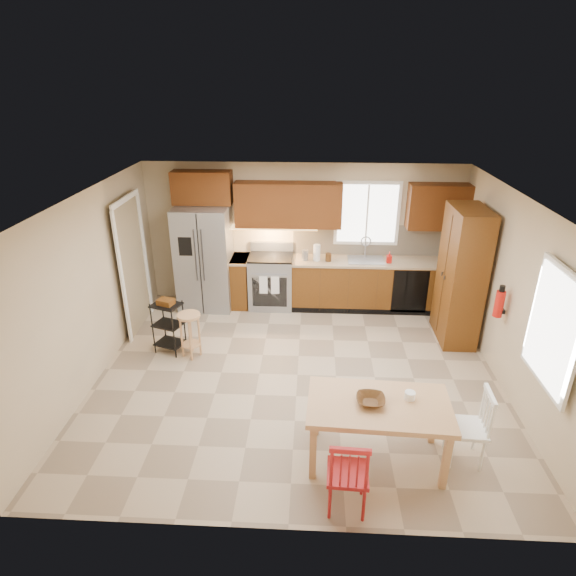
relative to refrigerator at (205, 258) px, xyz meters
The scene contains 33 objects.
floor 2.87m from the refrigerator, 51.34° to the right, with size 5.50×5.50×0.00m, color tan.
ceiling 3.15m from the refrigerator, 51.34° to the right, with size 5.50×5.00×0.02m, color silver.
wall_back 1.77m from the refrigerator, 12.44° to the left, with size 5.50×0.02×2.50m, color #CCB793.
wall_front 4.94m from the refrigerator, 69.82° to the right, with size 5.50×0.02×2.50m, color #CCB793.
wall_left 2.39m from the refrigerator, 116.29° to the right, with size 0.02×5.00×2.50m, color #CCB793.
wall_right 4.94m from the refrigerator, 25.53° to the right, with size 0.02×5.00×2.50m, color #CCB793.
refrigerator is the anchor object (origin of this frame).
range_stove 1.24m from the refrigerator, ahead, with size 0.76×0.63×0.92m, color gray.
base_cabinet_narrow 0.76m from the refrigerator, ahead, with size 0.30×0.60×0.90m, color #5B3210.
base_cabinet_run 3.03m from the refrigerator, ahead, with size 2.92×0.60×0.90m, color #5B3210.
dishwasher 3.59m from the refrigerator, ahead, with size 0.60×0.02×0.78m, color black.
backsplash 3.02m from the refrigerator, ahead, with size 2.92×0.03×0.55m, color beige.
upper_over_fridge 1.21m from the refrigerator, 90.00° to the left, with size 1.00×0.35×0.55m, color #612E10.
upper_left_block 1.73m from the refrigerator, ahead, with size 1.80×0.35×0.75m, color #612E10.
upper_right_block 4.06m from the refrigerator, ahead, with size 1.00×0.35×0.75m, color #612E10.
window_back 2.92m from the refrigerator, ahead, with size 1.12×0.04×1.12m, color white.
sink 2.80m from the refrigerator, ahead, with size 0.62×0.46×0.16m, color gray.
undercab_glow 1.27m from the refrigerator, ahead, with size 1.60×0.30×0.01m, color #FFBF66.
soap_bottle 3.18m from the refrigerator, ahead, with size 0.09×0.09×0.19m, color red.
paper_towel 1.95m from the refrigerator, ahead, with size 0.12×0.12×0.28m, color white.
canister_steel 1.75m from the refrigerator, ahead, with size 0.11×0.11×0.18m, color gray.
canister_wood 2.15m from the refrigerator, ahead, with size 0.10×0.10×0.14m, color #4E3014.
pantry 4.23m from the refrigerator, 12.62° to the right, with size 0.50×0.95×2.10m, color #5B3210.
fire_extinguisher 4.76m from the refrigerator, 24.52° to the right, with size 0.12×0.12×0.36m, color red.
window_right 5.50m from the refrigerator, 36.79° to the right, with size 0.04×1.02×1.32m, color white.
doorway 1.28m from the refrigerator, 139.62° to the right, with size 0.04×0.95×2.10m, color #8C7A59.
dining_table 4.53m from the refrigerator, 54.73° to the right, with size 1.48×0.83×0.72m, color tan, non-canonical shape.
chair_red 4.89m from the refrigerator, 62.53° to the right, with size 0.41×0.41×0.87m, color #AC1A1C, non-canonical shape.
chair_white 5.09m from the refrigerator, 45.60° to the right, with size 0.41×0.41×0.87m, color white, non-canonical shape.
table_bowl 4.45m from the refrigerator, 55.71° to the right, with size 0.30×0.30×0.07m, color #4E3014.
table_jar 4.62m from the refrigerator, 50.78° to the right, with size 0.10×0.10×0.12m, color white.
bar_stool 1.80m from the refrigerator, 86.25° to the right, with size 0.34×0.34×0.69m, color tan, non-canonical shape.
utility_cart 1.68m from the refrigerator, 98.69° to the right, with size 0.41×0.32×0.82m, color black, non-canonical shape.
Camera 1 is at (0.16, -5.64, 3.87)m, focal length 30.00 mm.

